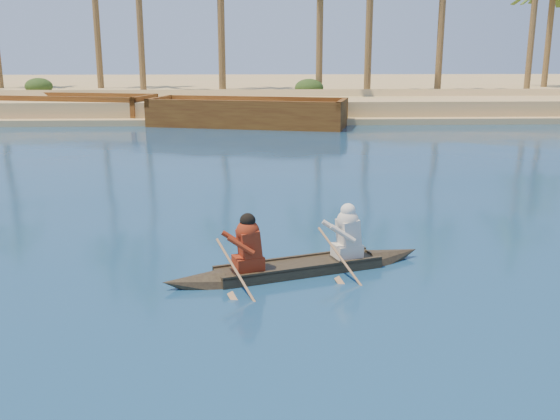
{
  "coord_description": "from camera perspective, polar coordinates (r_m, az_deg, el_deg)",
  "views": [
    {
      "loc": [
        -8.87,
        -15.03,
        4.21
      ],
      "look_at": [
        -8.32,
        -2.11,
        0.94
      ],
      "focal_mm": 40.0,
      "sensor_mm": 36.0,
      "label": 1
    }
  ],
  "objects": [
    {
      "name": "sandy_embankment",
      "position": [
        62.65,
        5.8,
        10.75
      ],
      "size": [
        150.0,
        51.0,
        1.5
      ],
      "color": "tan",
      "rests_on": "ground"
    },
    {
      "name": "canoe",
      "position": [
        12.26,
        1.76,
        -4.45
      ],
      "size": [
        5.37,
        2.46,
        1.5
      ],
      "rotation": [
        0.0,
        0.0,
        0.33
      ],
      "color": "#3A3220",
      "rests_on": "ground"
    },
    {
      "name": "palm_grove",
      "position": [
        50.95,
        8.0,
        18.33
      ],
      "size": [
        110.0,
        14.0,
        16.0
      ],
      "primitive_type": null,
      "color": "#425F21",
      "rests_on": "ground"
    },
    {
      "name": "barge_mid",
      "position": [
        37.2,
        -2.94,
        8.7
      ],
      "size": [
        11.96,
        6.51,
        1.9
      ],
      "rotation": [
        0.0,
        0.0,
        -0.25
      ],
      "color": "brown",
      "rests_on": "ground"
    },
    {
      "name": "shrub_cluster",
      "position": [
        47.46,
        8.47,
        10.4
      ],
      "size": [
        100.0,
        6.0,
        2.4
      ],
      "primitive_type": null,
      "color": "#1D3714",
      "rests_on": "ground"
    },
    {
      "name": "barge_left",
      "position": [
        43.07,
        -19.09,
        8.7
      ],
      "size": [
        11.95,
        6.42,
        1.9
      ],
      "rotation": [
        0.0,
        0.0,
        -0.24
      ],
      "color": "brown",
      "rests_on": "ground"
    }
  ]
}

